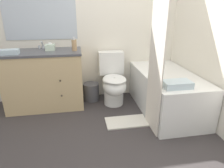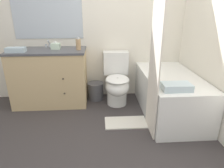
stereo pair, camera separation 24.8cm
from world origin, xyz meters
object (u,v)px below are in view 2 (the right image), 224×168
Objects in this scene: wastebasket at (96,91)px; soap_dispenser at (78,44)px; tissue_box at (56,46)px; bathtub at (169,94)px; sink_faucet at (50,45)px; bath_towel_folded at (176,87)px; hand_towel_folded at (16,50)px; bath_mat at (126,122)px; toilet at (117,82)px; vanity_cabinet at (50,77)px.

soap_dispenser reaches higher than wastebasket.
soap_dispenser is (0.33, -0.08, 0.04)m from tissue_box.
soap_dispenser is (-1.24, 0.37, 0.63)m from bathtub.
bath_towel_folded is (1.56, -1.10, -0.28)m from sink_faucet.
soap_dispenser is at bearing 6.43° from hand_towel_folded.
toilet is at bearing 96.20° from bath_mat.
wastebasket is 0.87m from bath_mat.
tissue_box reaches higher than hand_towel_folded.
tissue_box reaches higher than bathtub.
toilet is 0.69m from bath_mat.
bathtub reaches higher than bath_mat.
soap_dispenser reaches higher than sink_faucet.
tissue_box is 0.51× the size of hand_towel_folded.
hand_towel_folded is at bearing 159.67° from bath_mat.
bathtub is at bearing -16.70° from soap_dispenser.
toilet is 4.19× the size of soap_dispenser.
vanity_cabinet is 0.80× the size of bathtub.
bath_mat is (-0.51, 0.24, -0.58)m from bath_towel_folded.
toilet is (0.99, -0.25, -0.52)m from sink_faucet.
sink_faucet is 0.58× the size of hand_towel_folded.
sink_faucet is 0.52× the size of wastebasket.
sink_faucet reaches higher than bath_towel_folded.
soap_dispenser reaches higher than vanity_cabinet.
soap_dispenser is 0.74× the size of hand_towel_folded.
wastebasket reaches higher than bath_mat.
hand_towel_folded is (-0.38, -0.32, -0.00)m from sink_faucet.
vanity_cabinet reaches higher than wastebasket.
bath_towel_folded is 0.59× the size of bath_mat.
wastebasket is (0.66, 0.09, -0.29)m from vanity_cabinet.
toilet is at bearing 124.19° from bath_towel_folded.
soap_dispenser is at bearing 177.52° from toilet.
soap_dispenser is at bearing -147.60° from wastebasket.
wastebasket is at bearing 12.44° from hand_towel_folded.
tissue_box is at bearing -51.17° from sink_faucet.
vanity_cabinet is 1.74m from bathtub.
tissue_box is 0.40× the size of bath_towel_folded.
vanity_cabinet reaches higher than bath_mat.
sink_faucet is at bearing 128.83° from tissue_box.
soap_dispenser is 0.83m from hand_towel_folded.
sink_faucet reaches higher than wastebasket.
sink_faucet reaches higher than bath_mat.
hand_towel_folded is at bearing -173.57° from soap_dispenser.
sink_faucet is 1.13× the size of tissue_box.
vanity_cabinet reaches higher than toilet.
tissue_box is at bearing 165.75° from soap_dispenser.
wastebasket is at bearing 32.40° from soap_dispenser.
toilet is 1.46m from hand_towel_folded.
vanity_cabinet is 1.82m from bath_towel_folded.
toilet is 1.42× the size of bath_mat.
toilet is 2.77× the size of wastebasket.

